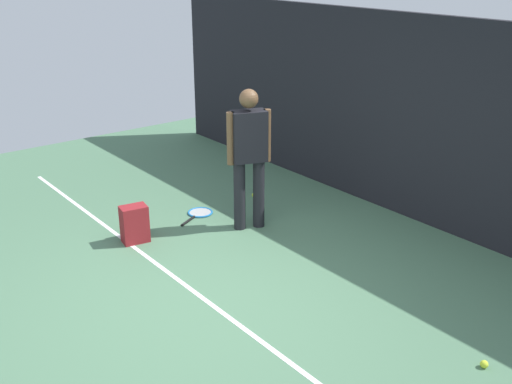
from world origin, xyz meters
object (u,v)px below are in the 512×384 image
(tennis_racket, at_px, (199,213))
(backpack, at_px, (134,224))
(tennis_player, at_px, (249,151))
(tennis_ball_mid_court, at_px, (254,195))
(tennis_ball_near_player, at_px, (484,364))

(tennis_racket, bearing_deg, backpack, 164.74)
(tennis_player, relative_size, tennis_racket, 2.71)
(tennis_racket, height_order, tennis_ball_mid_court, tennis_ball_mid_court)
(tennis_player, height_order, backpack, tennis_player)
(tennis_player, distance_m, backpack, 1.57)
(backpack, relative_size, tennis_ball_mid_court, 6.67)
(tennis_ball_mid_court, bearing_deg, tennis_ball_near_player, -11.53)
(tennis_racket, xyz_separation_m, backpack, (0.19, -1.01, 0.20))
(tennis_ball_near_player, xyz_separation_m, tennis_ball_mid_court, (-4.05, 0.83, 0.00))
(tennis_racket, relative_size, tennis_ball_mid_court, 9.52)
(tennis_ball_near_player, bearing_deg, backpack, -164.10)
(tennis_ball_mid_court, bearing_deg, tennis_racket, -89.21)
(backpack, xyz_separation_m, tennis_ball_mid_court, (-0.20, 1.92, -0.18))
(tennis_ball_near_player, distance_m, tennis_ball_mid_court, 4.13)
(tennis_player, xyz_separation_m, tennis_ball_mid_court, (-0.72, 0.64, -0.93))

